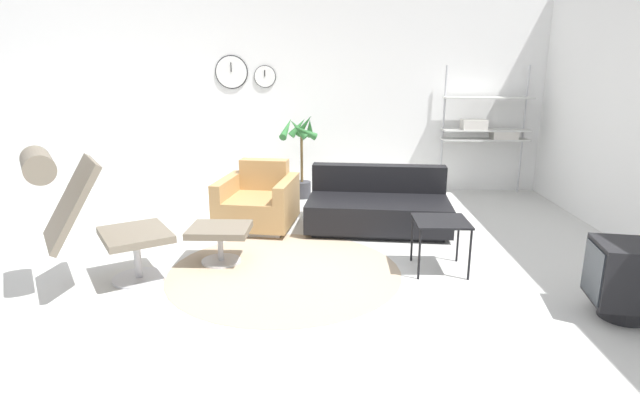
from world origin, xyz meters
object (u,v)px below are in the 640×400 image
Objects in this scene: ottoman at (220,235)px; couch_low at (378,207)px; armchair_red at (258,204)px; lounge_chair at (83,204)px; potted_plant at (301,154)px; shelf_unit at (487,126)px; side_table at (441,225)px; crt_television at (627,278)px.

couch_low reaches higher than ottoman.
lounge_chair is at bearing 64.03° from armchair_red.
shelf_unit reaches higher than potted_plant.
crt_television is (1.14, -0.84, -0.11)m from side_table.
couch_low is at bearing 91.34° from lounge_chair.
lounge_chair is 0.65× the size of shelf_unit.
crt_television reaches higher than side_table.
potted_plant is 2.62m from shelf_unit.
lounge_chair is 2.07m from armchair_red.
potted_plant is (1.48, 3.03, -0.09)m from lounge_chair.
shelf_unit is (2.96, 1.65, 0.70)m from armchair_red.
lounge_chair is at bearing 39.64° from couch_low.
potted_plant reaches higher than crt_television.
potted_plant is at bearing 118.73° from side_table.
potted_plant reaches higher than side_table.
shelf_unit is at bearing -144.09° from armchair_red.
lounge_chair is 2.08× the size of crt_television.
lounge_chair is at bearing -146.23° from ottoman.
side_table is at bearing 62.71° from crt_television.
armchair_red reaches higher than side_table.
crt_television is at bearing -17.21° from ottoman.
armchair_red is 2.04× the size of side_table.
ottoman is at bearing 81.86° from crt_television.
couch_low is 1.32m from side_table.
shelf_unit is at bearing 95.84° from lounge_chair.
crt_television is (3.11, -0.96, 0.04)m from ottoman.
ottoman is 1.88m from couch_low.
side_table is 0.40× the size of potted_plant.
couch_low is 2.60m from crt_television.
lounge_chair reaches higher than ottoman.
armchair_red is at bearing 63.89° from crt_television.
lounge_chair is at bearing -170.46° from side_table.
lounge_chair reaches higher than armchair_red.
shelf_unit is at bearing 7.21° from potted_plant.
ottoman is 0.34× the size of couch_low.
ottoman is 1.98m from side_table.
shelf_unit reaches higher than crt_television.
armchair_red is 0.59× the size of couch_low.
crt_television is 0.48× the size of potted_plant.
ottoman is at bearing 87.08° from armchair_red.
couch_low reaches higher than side_table.
ottoman is 1.17× the size of side_table.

